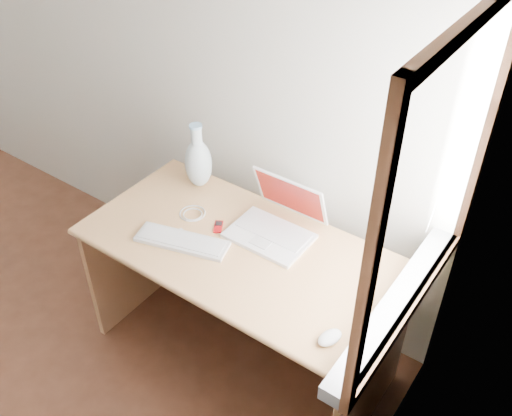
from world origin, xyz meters
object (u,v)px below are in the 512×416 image
Objects in this scene: external_keyboard at (182,241)px; vase at (198,162)px; laptop at (275,222)px; desk at (251,270)px.

vase is (-0.21, 0.37, 0.12)m from external_keyboard.
laptop is at bearing -9.27° from vase.
laptop is at bearing 50.37° from desk.
vase is (-0.49, 0.08, 0.08)m from laptop.
vase is at bearing 103.76° from external_keyboard.
desk is 0.28m from laptop.
desk is 0.56m from vase.
external_keyboard is at bearing -134.01° from laptop.
vase reaches higher than desk.
laptop is 0.83× the size of external_keyboard.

